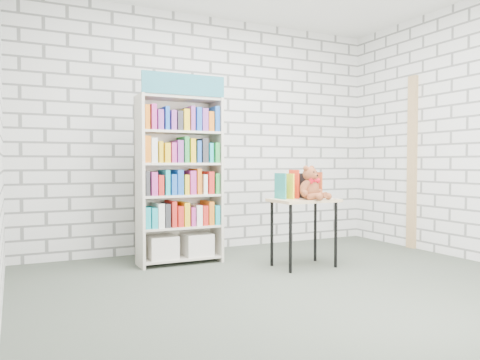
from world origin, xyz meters
name	(u,v)px	position (x,y,z in m)	size (l,w,h in m)	color
ground	(302,287)	(0.00, 0.00, 0.00)	(4.50, 4.50, 0.00)	#41493D
room_shell	(303,73)	(0.00, 0.00, 1.78)	(4.52, 4.02, 2.81)	silver
bookshelf	(179,179)	(-0.62, 1.36, 0.88)	(0.86, 0.33, 1.93)	beige
display_table	(304,208)	(0.45, 0.65, 0.59)	(0.64, 0.45, 0.68)	#DCB584
table_books	(298,185)	(0.45, 0.76, 0.82)	(0.45, 0.20, 0.26)	teal
teddy_bear	(311,186)	(0.47, 0.56, 0.82)	(0.31, 0.30, 0.34)	brown
door_trim	(412,162)	(2.23, 0.95, 1.05)	(0.05, 0.12, 2.10)	tan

